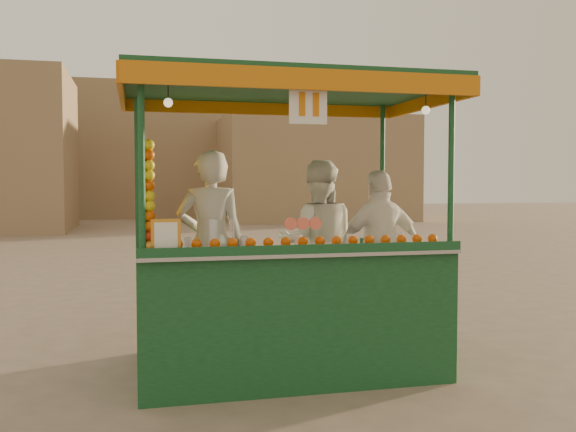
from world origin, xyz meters
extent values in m
plane|color=#6E5D4E|center=(0.00, 0.00, 0.00)|extent=(90.00, 90.00, 0.00)
cube|color=#8F7151|center=(7.00, 24.00, 2.50)|extent=(9.00, 6.00, 5.00)
cube|color=#8F7151|center=(-2.00, 30.00, 3.50)|extent=(14.00, 7.00, 7.00)
cube|color=#103D1D|center=(-0.18, -0.14, 0.16)|extent=(2.83, 1.74, 0.33)
cylinder|color=black|center=(-1.15, -0.14, 0.20)|extent=(0.39, 0.11, 0.39)
cylinder|color=black|center=(0.80, -0.14, 0.20)|extent=(0.39, 0.11, 0.39)
cube|color=#103D1D|center=(-0.18, -0.85, 0.76)|extent=(2.83, 0.33, 0.87)
cube|color=#103D1D|center=(-1.43, -0.03, 0.76)|extent=(0.33, 1.41, 0.87)
cube|color=#103D1D|center=(1.08, -0.03, 0.76)|extent=(0.33, 1.41, 0.87)
cube|color=#B2B2B7|center=(-0.18, -0.81, 1.21)|extent=(2.83, 0.50, 0.03)
cylinder|color=#103D1D|center=(-1.53, -0.96, 1.96)|extent=(0.05, 0.05, 1.52)
cylinder|color=#103D1D|center=(1.18, -0.96, 1.96)|extent=(0.05, 0.05, 1.52)
cylinder|color=#103D1D|center=(-1.53, 0.68, 1.96)|extent=(0.05, 0.05, 1.52)
cylinder|color=#103D1D|center=(1.18, 0.68, 1.96)|extent=(0.05, 0.05, 1.52)
cube|color=#103D1D|center=(-0.18, -0.14, 2.76)|extent=(3.04, 1.96, 0.09)
cube|color=#CA6B0B|center=(-0.18, -1.12, 2.68)|extent=(3.04, 0.04, 0.17)
cube|color=#CA6B0B|center=(-0.18, 0.84, 2.68)|extent=(3.04, 0.04, 0.17)
cube|color=#CA6B0B|center=(-1.70, -0.14, 2.68)|extent=(0.04, 1.96, 0.17)
cube|color=#CA6B0B|center=(1.35, -0.14, 2.68)|extent=(0.04, 1.96, 0.17)
cylinder|color=#E85D46|center=(-0.20, -0.96, 1.48)|extent=(0.11, 0.03, 0.11)
cube|color=orange|center=(-1.35, -0.96, 1.38)|extent=(0.24, 0.02, 0.30)
cube|color=white|center=(-0.18, -1.03, 2.48)|extent=(0.33, 0.02, 0.33)
sphere|color=#FFE5B2|center=(-1.32, -0.88, 2.48)|extent=(0.08, 0.08, 0.08)
sphere|color=#FFE5B2|center=(0.97, -0.88, 2.48)|extent=(0.08, 0.08, 0.08)
imported|color=silver|center=(-0.88, 0.03, 1.23)|extent=(0.71, 0.51, 1.82)
imported|color=white|center=(0.25, 0.14, 1.19)|extent=(0.97, 0.83, 1.73)
imported|color=white|center=(0.85, -0.11, 1.14)|extent=(0.99, 0.49, 1.63)
camera|label=1|loc=(-1.59, -6.15, 1.82)|focal=39.40mm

